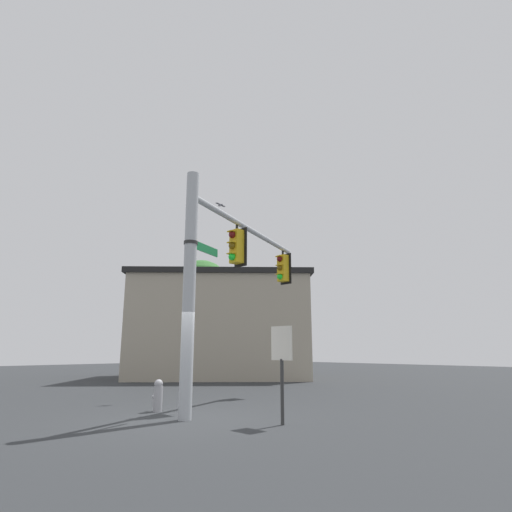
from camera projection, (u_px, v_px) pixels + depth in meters
ground_plane at (185, 420)px, 9.81m from camera, size 80.00×80.00×0.00m
signal_pole at (189, 289)px, 10.48m from camera, size 0.32×0.32×6.14m
mast_arm at (251, 230)px, 14.13m from camera, size 2.62×6.68×0.17m
traffic_light_nearest_pole at (236, 246)px, 13.06m from camera, size 0.54×0.49×1.31m
traffic_light_mid_inner at (283, 268)px, 16.55m from camera, size 0.54×0.49×1.31m
street_name_sign at (198, 246)px, 11.03m from camera, size 0.66×1.44×0.22m
bird_flying at (220, 205)px, 16.69m from camera, size 0.27×0.45×0.09m
storefront_building at (221, 326)px, 25.43m from camera, size 12.41×12.53×5.91m
tree_by_storefront at (201, 290)px, 24.11m from camera, size 3.39×3.39×6.64m
fire_hydrant at (158, 395)px, 11.28m from camera, size 0.35×0.24×0.82m
historical_marker at (282, 359)px, 9.49m from camera, size 0.60×0.08×2.13m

